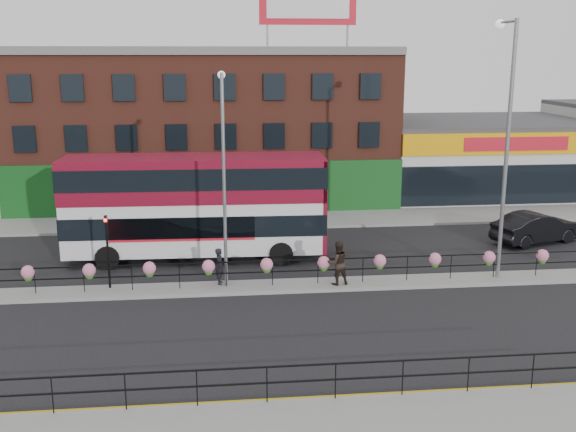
{
  "coord_description": "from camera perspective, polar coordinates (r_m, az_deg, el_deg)",
  "views": [
    {
      "loc": [
        -3.26,
        -27.74,
        9.96
      ],
      "look_at": [
        0.0,
        3.0,
        2.5
      ],
      "focal_mm": 42.0,
      "sensor_mm": 36.0,
      "label": 1
    }
  ],
  "objects": [
    {
      "name": "supermarket",
      "position": [
        51.91,
        15.85,
        4.96
      ],
      "size": [
        15.0,
        12.25,
        5.3
      ],
      "color": "silver",
      "rests_on": "ground"
    },
    {
      "name": "pedestrian_a",
      "position": [
        29.55,
        -5.8,
        -4.24
      ],
      "size": [
        0.63,
        0.46,
        1.61
      ],
      "primitive_type": "imported",
      "rotation": [
        0.0,
        0.0,
        1.51
      ],
      "color": "black",
      "rests_on": "median"
    },
    {
      "name": "traffic_light_median",
      "position": [
        29.5,
        -15.1,
        -1.62
      ],
      "size": [
        0.15,
        0.28,
        3.65
      ],
      "color": "black",
      "rests_on": "median"
    },
    {
      "name": "yellow_line_outer",
      "position": [
        20.71,
        3.9,
        -15.2
      ],
      "size": [
        60.0,
        0.1,
        0.01
      ],
      "primitive_type": "cube",
      "color": "gold",
      "rests_on": "ground"
    },
    {
      "name": "pedestrian_b",
      "position": [
        29.38,
        4.23,
        -3.98
      ],
      "size": [
        1.18,
        1.04,
        1.95
      ],
      "primitive_type": "imported",
      "rotation": [
        0.0,
        0.0,
        3.3
      ],
      "color": "black",
      "rests_on": "median"
    },
    {
      "name": "lamp_column_east",
      "position": [
        30.84,
        17.95,
        7.1
      ],
      "size": [
        0.41,
        1.98,
        11.29
      ],
      "color": "gray",
      "rests_on": "median"
    },
    {
      "name": "car",
      "position": [
        38.7,
        20.31,
        -0.93
      ],
      "size": [
        4.86,
        6.15,
        1.67
      ],
      "primitive_type": "imported",
      "rotation": [
        0.0,
        0.0,
        1.9
      ],
      "color": "black",
      "rests_on": "ground"
    },
    {
      "name": "double_decker_bus",
      "position": [
        33.24,
        -7.79,
        1.63
      ],
      "size": [
        12.77,
        3.45,
        5.14
      ],
      "color": "silver",
      "rests_on": "ground"
    },
    {
      "name": "ground",
      "position": [
        29.66,
        0.62,
        -6.06
      ],
      "size": [
        120.0,
        120.0,
        0.0
      ],
      "primitive_type": "plane",
      "color": "black",
      "rests_on": "ground"
    },
    {
      "name": "median_railing",
      "position": [
        29.32,
        0.62,
        -4.13
      ],
      "size": [
        30.04,
        0.56,
        1.23
      ],
      "color": "black",
      "rests_on": "median"
    },
    {
      "name": "brick_building",
      "position": [
        47.95,
        -6.97,
        7.68
      ],
      "size": [
        25.0,
        12.21,
        10.3
      ],
      "color": "brown",
      "rests_on": "ground"
    },
    {
      "name": "yellow_line_inner",
      "position": [
        20.86,
        3.81,
        -14.96
      ],
      "size": [
        60.0,
        0.1,
        0.01
      ],
      "primitive_type": "cube",
      "color": "gold",
      "rests_on": "ground"
    },
    {
      "name": "lamp_column_west",
      "position": [
        28.51,
        -5.47,
        4.6
      ],
      "size": [
        0.33,
        1.6,
        9.11
      ],
      "color": "gray",
      "rests_on": "median"
    },
    {
      "name": "billboard",
      "position": [
        43.24,
        1.7,
        17.83
      ],
      "size": [
        6.0,
        0.29,
        4.4
      ],
      "color": "red",
      "rests_on": "brick_building"
    },
    {
      "name": "median",
      "position": [
        29.63,
        0.62,
        -5.92
      ],
      "size": [
        60.0,
        1.6,
        0.15
      ],
      "primitive_type": "cube",
      "color": "gray",
      "rests_on": "ground"
    },
    {
      "name": "south_railing",
      "position": [
        19.84,
        -1.8,
        -13.41
      ],
      "size": [
        20.04,
        0.05,
        1.12
      ],
      "color": "black",
      "rests_on": "south_pavement"
    },
    {
      "name": "north_pavement",
      "position": [
        41.08,
        -1.33,
        -0.36
      ],
      "size": [
        60.0,
        4.0,
        0.15
      ],
      "primitive_type": "cube",
      "color": "gray",
      "rests_on": "ground"
    }
  ]
}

